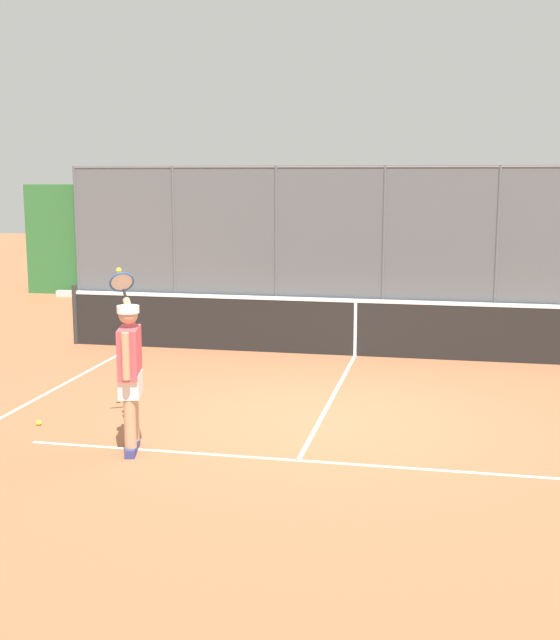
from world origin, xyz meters
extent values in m
plane|color=#A8603D|center=(0.00, 0.00, 0.00)|extent=(60.00, 60.00, 0.00)
cube|color=white|center=(0.00, 1.53, 0.00)|extent=(6.15, 0.05, 0.01)
cube|color=white|center=(0.00, -1.13, 0.00)|extent=(0.05, 5.31, 0.01)
cylinder|color=#565B60|center=(-2.55, -9.41, 1.61)|extent=(0.07, 0.07, 3.23)
cylinder|color=#565B60|center=(0.00, -9.41, 1.61)|extent=(0.07, 0.07, 3.23)
cylinder|color=#565B60|center=(2.55, -9.41, 1.61)|extent=(0.07, 0.07, 3.23)
cylinder|color=#565B60|center=(5.09, -9.41, 1.61)|extent=(0.07, 0.07, 3.23)
cylinder|color=#565B60|center=(7.64, -9.41, 1.61)|extent=(0.07, 0.07, 3.23)
cylinder|color=#565B60|center=(0.00, -9.41, 3.19)|extent=(15.28, 0.05, 0.05)
cube|color=#565B60|center=(0.00, -9.41, 1.61)|extent=(15.28, 0.02, 3.23)
cube|color=#2D6B33|center=(0.00, -10.06, 1.39)|extent=(18.28, 0.90, 2.78)
cube|color=silver|center=(0.00, -9.23, 0.07)|extent=(16.28, 0.18, 0.15)
cylinder|color=#2D2D2D|center=(5.05, -3.78, 0.54)|extent=(0.09, 0.09, 1.07)
cube|color=black|center=(0.00, -3.78, 0.46)|extent=(10.03, 0.02, 0.91)
cube|color=white|center=(0.00, -3.78, 0.94)|extent=(10.03, 0.04, 0.05)
cube|color=white|center=(0.00, -3.78, 0.46)|extent=(0.05, 0.04, 0.91)
cube|color=navy|center=(1.81, 1.73, 0.04)|extent=(0.17, 0.28, 0.09)
cylinder|color=tan|center=(1.81, 1.73, 0.47)|extent=(0.13, 0.13, 0.75)
cube|color=navy|center=(1.88, 1.48, 0.04)|extent=(0.17, 0.28, 0.09)
cylinder|color=tan|center=(1.88, 1.48, 0.47)|extent=(0.13, 0.13, 0.75)
cube|color=white|center=(1.84, 1.61, 0.76)|extent=(0.31, 0.44, 0.26)
cube|color=#DB4C56|center=(1.84, 1.61, 1.12)|extent=(0.32, 0.50, 0.54)
cylinder|color=tan|center=(1.77, 1.89, 1.14)|extent=(0.08, 0.08, 0.50)
cylinder|color=tan|center=(2.00, 1.20, 1.50)|extent=(0.27, 0.36, 0.28)
sphere|color=tan|center=(1.84, 1.61, 1.53)|extent=(0.21, 0.21, 0.21)
cylinder|color=white|center=(1.84, 1.61, 1.59)|extent=(0.29, 0.29, 0.08)
cube|color=white|center=(1.87, 1.50, 1.56)|extent=(0.22, 0.23, 0.02)
cylinder|color=black|center=(2.13, 0.99, 1.65)|extent=(0.12, 0.16, 0.13)
torus|color=#28569E|center=(2.23, 0.84, 1.78)|extent=(0.35, 0.31, 0.26)
cylinder|color=silver|center=(2.23, 0.84, 1.78)|extent=(0.28, 0.25, 0.21)
sphere|color=#CCDB33|center=(2.32, 0.68, 1.89)|extent=(0.07, 0.07, 0.07)
sphere|color=#D6E042|center=(3.30, -1.61, 0.03)|extent=(0.07, 0.07, 0.07)
sphere|color=#CCDB33|center=(3.32, 0.93, 0.03)|extent=(0.07, 0.07, 0.07)
camera|label=1|loc=(-1.51, 9.83, 3.00)|focal=46.44mm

